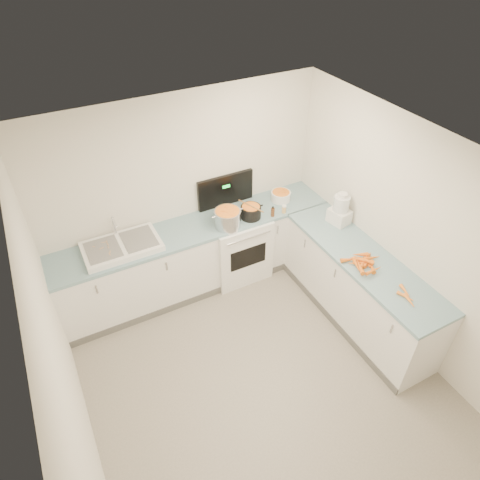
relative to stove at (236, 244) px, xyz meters
name	(u,v)px	position (x,y,z in m)	size (l,w,h in m)	color
floor	(263,381)	(-0.55, -1.69, -0.47)	(3.50, 4.00, 0.00)	gray
ceiling	(274,179)	(-0.55, -1.69, 2.03)	(3.50, 4.00, 0.00)	silver
wall_back	(184,193)	(-0.55, 0.31, 0.78)	(3.50, 2.50, 0.00)	silver
wall_left	(65,381)	(-2.30, -1.69, 0.78)	(4.00, 2.50, 0.00)	silver
wall_right	(412,243)	(1.20, -1.69, 0.78)	(4.00, 2.50, 0.00)	silver
counter_back	(198,256)	(-0.55, 0.01, 0.00)	(3.50, 0.62, 0.94)	white
counter_right	(358,288)	(0.90, -1.39, 0.00)	(0.62, 2.20, 0.94)	white
stove	(236,244)	(0.00, 0.00, 0.00)	(0.76, 0.65, 1.36)	white
sink	(122,246)	(-1.45, 0.02, 0.50)	(0.86, 0.52, 0.31)	white
steel_pot	(228,219)	(-0.19, -0.15, 0.56)	(0.32, 0.32, 0.24)	silver
black_pot	(251,213)	(0.14, -0.12, 0.54)	(0.25, 0.25, 0.18)	black
wooden_spoon	(251,206)	(0.14, -0.12, 0.64)	(0.02, 0.02, 0.40)	#AD7A47
mixing_bowl	(281,196)	(0.68, 0.04, 0.53)	(0.26, 0.26, 0.12)	white
extract_bottle	(273,212)	(0.40, -0.23, 0.52)	(0.05, 0.05, 0.12)	#593319
spice_jar	(284,210)	(0.57, -0.23, 0.51)	(0.05, 0.05, 0.09)	#E5B266
food_processor	(340,210)	(1.05, -0.71, 0.64)	(0.25, 0.28, 0.42)	white
carrot_pile	(362,262)	(0.79, -1.46, 0.50)	(0.43, 0.36, 0.09)	orange
peeled_carrots	(406,296)	(0.86, -2.05, 0.49)	(0.14, 0.30, 0.04)	orange
peelings	(106,248)	(-1.62, 0.02, 0.54)	(0.17, 0.28, 0.01)	tan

